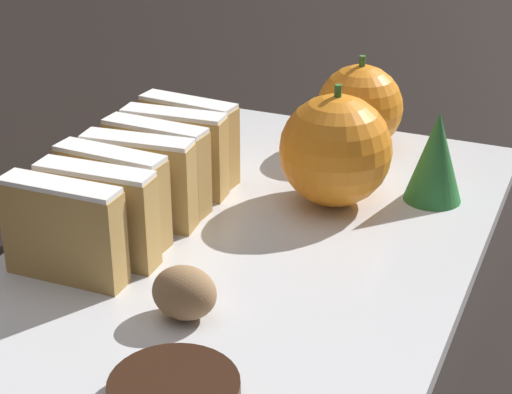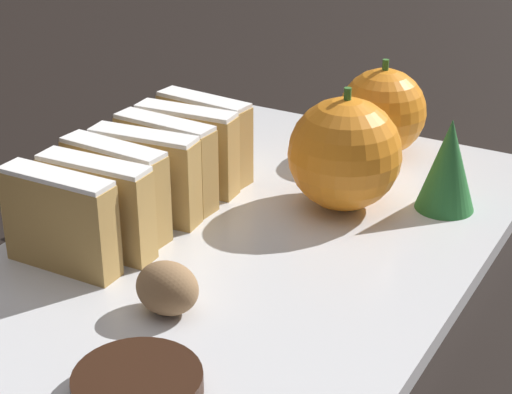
{
  "view_description": "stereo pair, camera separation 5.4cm",
  "coord_description": "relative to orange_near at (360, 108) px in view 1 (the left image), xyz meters",
  "views": [
    {
      "loc": [
        0.19,
        -0.45,
        0.28
      ],
      "look_at": [
        0.0,
        0.0,
        0.04
      ],
      "focal_mm": 60.0,
      "sensor_mm": 36.0,
      "label": 1
    },
    {
      "loc": [
        0.24,
        -0.43,
        0.28
      ],
      "look_at": [
        0.0,
        0.0,
        0.04
      ],
      "focal_mm": 60.0,
      "sensor_mm": 36.0,
      "label": 2
    }
  ],
  "objects": [
    {
      "name": "stollen_slice_front",
      "position": [
        -0.1,
        -0.27,
        -0.0
      ],
      "size": [
        0.08,
        0.02,
        0.06
      ],
      "color": "tan",
      "rests_on": "serving_platter"
    },
    {
      "name": "chocolate_cookie",
      "position": [
        0.02,
        -0.34,
        -0.03
      ],
      "size": [
        0.06,
        0.06,
        0.01
      ],
      "color": "black",
      "rests_on": "serving_platter"
    },
    {
      "name": "orange_far",
      "position": [
        0.01,
        -0.1,
        0.0
      ],
      "size": [
        0.08,
        0.08,
        0.09
      ],
      "color": "orange",
      "rests_on": "serving_platter"
    },
    {
      "name": "stollen_slice_second",
      "position": [
        -0.09,
        -0.24,
        -0.0
      ],
      "size": [
        0.08,
        0.02,
        0.06
      ],
      "color": "tan",
      "rests_on": "serving_platter"
    },
    {
      "name": "stollen_slice_fifth",
      "position": [
        -0.1,
        -0.16,
        -0.0
      ],
      "size": [
        0.08,
        0.02,
        0.06
      ],
      "color": "tan",
      "rests_on": "serving_platter"
    },
    {
      "name": "ground_plane",
      "position": [
        -0.01,
        -0.18,
        -0.05
      ],
      "size": [
        6.0,
        6.0,
        0.0
      ],
      "primitive_type": "plane",
      "color": "black"
    },
    {
      "name": "stollen_slice_back",
      "position": [
        -0.1,
        -0.11,
        -0.0
      ],
      "size": [
        0.08,
        0.03,
        0.06
      ],
      "color": "tan",
      "rests_on": "serving_platter"
    },
    {
      "name": "stollen_slice_third",
      "position": [
        -0.1,
        -0.21,
        -0.0
      ],
      "size": [
        0.08,
        0.02,
        0.06
      ],
      "color": "tan",
      "rests_on": "serving_platter"
    },
    {
      "name": "stollen_slice_sixth",
      "position": [
        -0.1,
        -0.13,
        -0.0
      ],
      "size": [
        0.08,
        0.03,
        0.06
      ],
      "color": "tan",
      "rests_on": "serving_platter"
    },
    {
      "name": "stollen_slice_fourth",
      "position": [
        -0.09,
        -0.19,
        -0.0
      ],
      "size": [
        0.08,
        0.03,
        0.06
      ],
      "color": "tan",
      "rests_on": "serving_platter"
    },
    {
      "name": "orange_near",
      "position": [
        0.0,
        0.0,
        0.0
      ],
      "size": [
        0.07,
        0.07,
        0.08
      ],
      "color": "orange",
      "rests_on": "serving_platter"
    },
    {
      "name": "walnut",
      "position": [
        -0.01,
        -0.28,
        -0.02
      ],
      "size": [
        0.04,
        0.03,
        0.03
      ],
      "color": "#8E6B47",
      "rests_on": "serving_platter"
    },
    {
      "name": "serving_platter",
      "position": [
        -0.01,
        -0.18,
        -0.04
      ],
      "size": [
        0.28,
        0.45,
        0.01
      ],
      "color": "silver",
      "rests_on": "ground_plane"
    },
    {
      "name": "evergreen_sprig",
      "position": [
        0.08,
        -0.07,
        -0.0
      ],
      "size": [
        0.04,
        0.04,
        0.07
      ],
      "color": "#2D7538",
      "rests_on": "serving_platter"
    }
  ]
}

